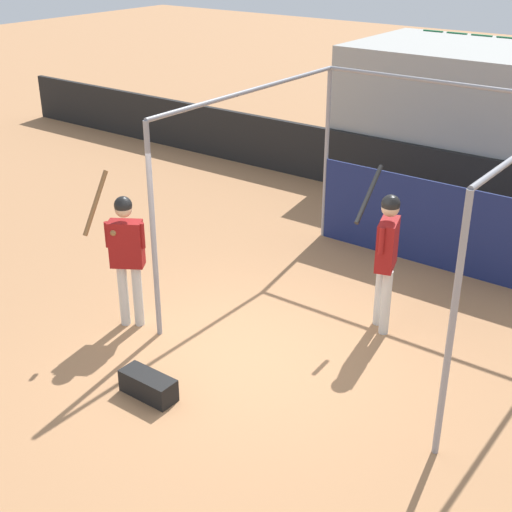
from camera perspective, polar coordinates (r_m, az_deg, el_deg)
The scene contains 7 objects.
ground_plane at distance 9.18m, azimuth -0.72°, elevation -7.77°, with size 60.00×60.00×0.00m, color #A8754C.
outfield_wall at distance 13.93m, azimuth 15.17°, elevation 5.80°, with size 24.00×0.12×1.14m.
bleacher_section at distance 15.21m, azimuth 18.00°, elevation 10.34°, with size 5.40×3.20×2.82m.
batting_cage at distance 10.69m, azimuth 12.63°, elevation 4.10°, with size 4.00×4.19×2.92m.
player_batter at distance 9.31m, azimuth 10.38°, elevation 0.62°, with size 0.65×0.86×2.09m.
player_waiting at distance 9.42m, azimuth -10.36°, elevation 0.58°, with size 0.63×0.67×2.13m.
equipment_bag at distance 8.45m, azimuth -8.61°, elevation -10.20°, with size 0.70×0.28×0.28m.
Camera 1 is at (4.70, -6.10, 4.99)m, focal length 50.00 mm.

